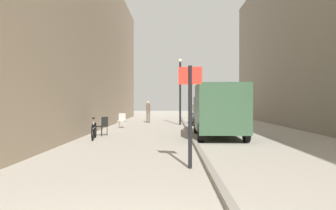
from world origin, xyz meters
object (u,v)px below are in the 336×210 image
(bicycle_leaning, at_px, (94,131))
(cafe_chair_near_window, at_px, (122,120))
(delivery_van, at_px, (218,109))
(street_sign_post, at_px, (190,107))
(parked_car, at_px, (204,115))
(lamp_post, at_px, (180,87))
(cafe_chair_by_doorway, at_px, (103,125))
(pedestrian_main_foreground, at_px, (148,110))

(bicycle_leaning, distance_m, cafe_chair_near_window, 5.70)
(delivery_van, bearing_deg, street_sign_post, -102.75)
(delivery_van, height_order, parked_car, delivery_van)
(parked_car, height_order, bicycle_leaning, parked_car)
(lamp_post, relative_size, cafe_chair_by_doorway, 5.06)
(street_sign_post, relative_size, cafe_chair_by_doorway, 2.77)
(parked_car, relative_size, bicycle_leaning, 2.40)
(lamp_post, bearing_deg, parked_car, 17.62)
(parked_car, height_order, street_sign_post, street_sign_post)
(lamp_post, bearing_deg, cafe_chair_by_doorway, -118.80)
(cafe_chair_by_doorway, bearing_deg, parked_car, -6.62)
(delivery_van, height_order, cafe_chair_near_window, delivery_van)
(pedestrian_main_foreground, bearing_deg, street_sign_post, 112.37)
(cafe_chair_near_window, bearing_deg, street_sign_post, 111.97)
(parked_car, xyz_separation_m, bicycle_leaning, (-5.86, -9.07, -0.33))
(bicycle_leaning, bearing_deg, pedestrian_main_foreground, 72.98)
(parked_car, relative_size, street_sign_post, 1.62)
(pedestrian_main_foreground, height_order, cafe_chair_near_window, pedestrian_main_foreground)
(parked_car, xyz_separation_m, street_sign_post, (-1.91, -15.04, 0.83))
(parked_car, height_order, lamp_post, lamp_post)
(parked_car, relative_size, cafe_chair_near_window, 4.49)
(pedestrian_main_foreground, bearing_deg, parked_car, 175.88)
(bicycle_leaning, distance_m, cafe_chair_by_doorway, 1.30)
(street_sign_post, bearing_deg, pedestrian_main_foreground, -68.09)
(delivery_van, height_order, street_sign_post, street_sign_post)
(pedestrian_main_foreground, relative_size, lamp_post, 0.36)
(street_sign_post, relative_size, cafe_chair_near_window, 2.77)
(street_sign_post, relative_size, lamp_post, 0.55)
(lamp_post, xyz_separation_m, cafe_chair_by_doorway, (-3.97, -7.22, -2.18))
(cafe_chair_near_window, bearing_deg, parked_car, -143.75)
(pedestrian_main_foreground, xyz_separation_m, lamp_post, (2.46, -1.97, 1.73))
(delivery_van, xyz_separation_m, parked_car, (0.18, 8.23, -0.60))
(parked_car, distance_m, bicycle_leaning, 10.81)
(parked_car, bearing_deg, lamp_post, -162.97)
(pedestrian_main_foreground, relative_size, delivery_van, 0.32)
(delivery_van, bearing_deg, bicycle_leaning, -170.05)
(delivery_van, relative_size, cafe_chair_near_window, 5.64)
(street_sign_post, distance_m, cafe_chair_by_doorway, 8.26)
(street_sign_post, bearing_deg, cafe_chair_by_doorway, -48.27)
(parked_car, bearing_deg, bicycle_leaning, -123.44)
(lamp_post, relative_size, cafe_chair_near_window, 5.06)
(pedestrian_main_foreground, bearing_deg, cafe_chair_near_window, 89.20)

